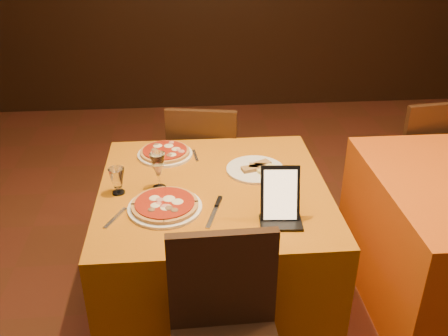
{
  "coord_description": "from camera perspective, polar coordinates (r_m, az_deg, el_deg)",
  "views": [
    {
      "loc": [
        -0.42,
        -1.62,
        1.97
      ],
      "look_at": [
        -0.25,
        0.45,
        0.86
      ],
      "focal_mm": 40.0,
      "sensor_mm": 36.0,
      "label": 1
    }
  ],
  "objects": [
    {
      "name": "cutlet_dish",
      "position": [
        2.56,
        3.6,
        -0.05
      ],
      "size": [
        0.3,
        0.3,
        0.03
      ],
      "rotation": [
        0.0,
        0.0,
        -0.42
      ],
      "color": "white",
      "rests_on": "main_table"
    },
    {
      "name": "pizza_far",
      "position": [
        2.72,
        -6.76,
        1.71
      ],
      "size": [
        0.3,
        0.3,
        0.03
      ],
      "rotation": [
        0.0,
        0.0,
        0.1
      ],
      "color": "white",
      "rests_on": "main_table"
    },
    {
      "name": "chair_main_far",
      "position": [
        3.25,
        -2.05,
        0.35
      ],
      "size": [
        0.43,
        0.43,
        0.91
      ],
      "primitive_type": null,
      "rotation": [
        0.0,
        0.0,
        2.96
      ],
      "color": "black",
      "rests_on": "floor"
    },
    {
      "name": "pizza_near",
      "position": [
        2.26,
        -6.77,
        -4.33
      ],
      "size": [
        0.33,
        0.33,
        0.03
      ],
      "rotation": [
        0.0,
        0.0,
        0.06
      ],
      "color": "white",
      "rests_on": "main_table"
    },
    {
      "name": "chair_side_far",
      "position": [
        3.57,
        20.6,
        1.1
      ],
      "size": [
        0.49,
        0.49,
        0.91
      ],
      "primitive_type": null,
      "rotation": [
        0.0,
        0.0,
        3.27
      ],
      "color": "black",
      "rests_on": "floor"
    },
    {
      "name": "knife",
      "position": [
        2.22,
        -1.13,
        -5.12
      ],
      "size": [
        0.09,
        0.24,
        0.01
      ],
      "primitive_type": "cube",
      "rotation": [
        0.0,
        0.0,
        1.27
      ],
      "color": "#ABAAB1",
      "rests_on": "main_table"
    },
    {
      "name": "tablet",
      "position": [
        2.14,
        6.43,
        -2.95
      ],
      "size": [
        0.17,
        0.11,
        0.23
      ],
      "primitive_type": "cube",
      "rotation": [
        -0.35,
        0.0,
        -0.07
      ],
      "color": "black",
      "rests_on": "main_table"
    },
    {
      "name": "wine_glass",
      "position": [
        2.38,
        -7.52,
        -0.32
      ],
      "size": [
        0.09,
        0.09,
        0.19
      ],
      "primitive_type": null,
      "rotation": [
        0.0,
        0.0,
        -0.38
      ],
      "color": "#FDE58F",
      "rests_on": "main_table"
    },
    {
      "name": "main_table",
      "position": [
        2.63,
        -1.14,
        -9.2
      ],
      "size": [
        1.1,
        1.1,
        0.75
      ],
      "primitive_type": "cube",
      "color": "#B5620B",
      "rests_on": "floor"
    },
    {
      "name": "fork_near",
      "position": [
        2.23,
        -12.31,
        -5.6
      ],
      "size": [
        0.09,
        0.16,
        0.01
      ],
      "primitive_type": "cube",
      "rotation": [
        0.0,
        0.0,
        1.13
      ],
      "color": "silver",
      "rests_on": "main_table"
    },
    {
      "name": "water_glass",
      "position": [
        2.39,
        -12.09,
        -1.47
      ],
      "size": [
        0.08,
        0.08,
        0.13
      ],
      "primitive_type": null,
      "rotation": [
        0.0,
        0.0,
        -0.1
      ],
      "color": "silver",
      "rests_on": "main_table"
    },
    {
      "name": "fork_far",
      "position": [
        2.71,
        -3.29,
        1.44
      ],
      "size": [
        0.03,
        0.14,
        0.01
      ],
      "primitive_type": "cube",
      "rotation": [
        0.0,
        0.0,
        1.69
      ],
      "color": "#ABACB2",
      "rests_on": "main_table"
    }
  ]
}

